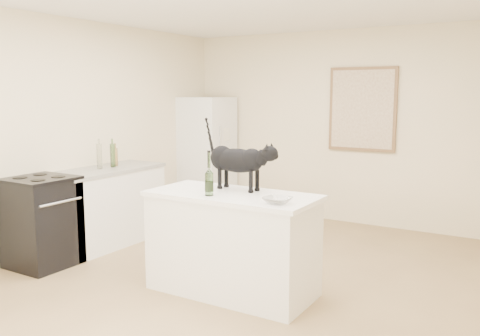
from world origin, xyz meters
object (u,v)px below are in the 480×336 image
object	(u,v)px
fridge	(206,154)
glass_bowl	(277,201)
stove	(42,223)
wine_bottle	(209,176)
black_cat	(237,164)

from	to	relation	value
fridge	glass_bowl	size ratio (longest dim) A/B	7.70
stove	glass_bowl	bearing A→B (deg)	4.81
fridge	wine_bottle	xyz separation A→B (m)	(1.94, -2.74, 0.22)
fridge	glass_bowl	distance (m)	3.76
wine_bottle	glass_bowl	xyz separation A→B (m)	(0.65, 0.00, -0.14)
black_cat	wine_bottle	world-z (taller)	black_cat
fridge	wine_bottle	distance (m)	3.36
stove	glass_bowl	xyz separation A→B (m)	(2.58, 0.22, 0.48)
stove	glass_bowl	world-z (taller)	glass_bowl
stove	glass_bowl	distance (m)	2.64
stove	glass_bowl	size ratio (longest dim) A/B	4.07
stove	wine_bottle	xyz separation A→B (m)	(1.94, 0.21, 0.62)
fridge	black_cat	xyz separation A→B (m)	(2.00, -2.39, 0.29)
fridge	black_cat	bearing A→B (deg)	-50.02
black_cat	glass_bowl	world-z (taller)	black_cat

